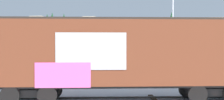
{
  "coord_description": "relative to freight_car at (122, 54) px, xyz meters",
  "views": [
    {
      "loc": [
        -1.71,
        -11.97,
        2.73
      ],
      "look_at": [
        -1.96,
        0.57,
        2.54
      ],
      "focal_mm": 38.75,
      "sensor_mm": 36.0,
      "label": 1
    }
  ],
  "objects": [
    {
      "name": "parked_car_silver",
      "position": [
        1.44,
        6.72,
        -1.57
      ],
      "size": [
        4.36,
        1.94,
        1.52
      ],
      "color": "#B7BABF",
      "rests_on": "ground_plane"
    },
    {
      "name": "hillside",
      "position": [
        1.41,
        78.23,
        2.41
      ],
      "size": [
        116.9,
        33.27,
        14.27
      ],
      "color": "slate",
      "rests_on": "ground_plane"
    },
    {
      "name": "parked_car_red",
      "position": [
        -4.41,
        6.47,
        -1.53
      ],
      "size": [
        4.16,
        2.08,
        1.68
      ],
      "color": "#B21E1E",
      "rests_on": "ground_plane"
    },
    {
      "name": "freight_car",
      "position": [
        0.0,
        0.0,
        0.0
      ],
      "size": [
        14.13,
        3.59,
        4.17
      ],
      "color": "#5B2B19",
      "rests_on": "ground_plane"
    },
    {
      "name": "flagpole",
      "position": [
        5.16,
        12.08,
        3.35
      ],
      "size": [
        0.4,
        1.62,
        8.89
      ],
      "color": "silver",
      "rests_on": "ground_plane"
    },
    {
      "name": "track",
      "position": [
        -0.25,
        -0.01,
        -2.32
      ],
      "size": [
        59.99,
        5.48,
        0.08
      ],
      "color": "#4C4742",
      "rests_on": "ground_plane"
    }
  ]
}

